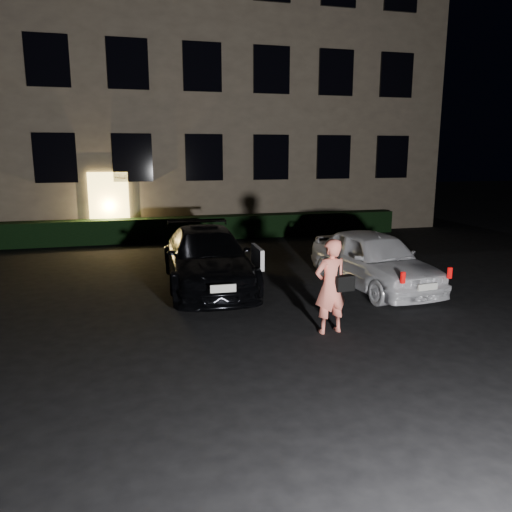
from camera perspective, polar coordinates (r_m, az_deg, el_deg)
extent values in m
plane|color=black|center=(8.99, 5.57, -9.17)|extent=(80.00, 80.00, 0.00)
cube|color=#6B5C4C|center=(23.21, -7.77, 18.62)|extent=(20.00, 8.00, 12.00)
cube|color=#E7C057|center=(18.90, -16.42, 5.39)|extent=(1.40, 0.10, 2.50)
cube|color=black|center=(18.93, -21.96, 10.35)|extent=(1.40, 0.10, 1.70)
cube|color=black|center=(18.80, -13.94, 10.84)|extent=(1.40, 0.10, 1.70)
cube|color=black|center=(19.03, -5.95, 11.13)|extent=(1.40, 0.10, 1.70)
cube|color=black|center=(19.60, 1.73, 11.20)|extent=(1.40, 0.10, 1.70)
cube|color=black|center=(20.49, 8.85, 11.10)|extent=(1.40, 0.10, 1.70)
cube|color=black|center=(21.66, 15.28, 10.86)|extent=(1.40, 0.10, 1.70)
cube|color=black|center=(19.16, -22.74, 19.93)|extent=(1.40, 0.10, 1.70)
cube|color=black|center=(19.03, -14.45, 20.51)|extent=(1.40, 0.10, 1.70)
cube|color=black|center=(19.26, -6.16, 20.69)|extent=(1.40, 0.10, 1.70)
cube|color=black|center=(19.83, 1.79, 20.49)|extent=(1.40, 0.10, 1.70)
cube|color=black|center=(20.71, 9.14, 19.98)|extent=(1.40, 0.10, 1.70)
cube|color=black|center=(21.86, 15.76, 19.26)|extent=(1.40, 0.10, 1.70)
cube|color=black|center=(18.80, -5.57, 3.24)|extent=(15.00, 0.70, 0.85)
imported|color=black|center=(12.10, -5.61, -0.23)|extent=(2.13, 4.87, 1.39)
cube|color=white|center=(11.39, 0.17, -0.08)|extent=(0.13, 1.00, 0.46)
cube|color=silver|center=(9.73, -3.78, -3.72)|extent=(0.51, 0.06, 0.16)
imported|color=white|center=(12.24, 13.28, -0.38)|extent=(1.99, 4.19, 1.38)
cube|color=red|center=(10.36, 16.44, -2.39)|extent=(0.09, 0.06, 0.23)
cube|color=red|center=(11.07, 21.27, -1.82)|extent=(0.09, 0.06, 0.23)
cube|color=silver|center=(10.72, 19.03, -3.36)|extent=(0.46, 0.08, 0.14)
imported|color=#F77965|center=(9.00, 8.50, -3.44)|extent=(0.68, 0.50, 1.72)
cube|color=black|center=(9.00, 10.06, -3.08)|extent=(0.37, 0.21, 0.27)
cube|color=black|center=(8.88, 9.39, -0.67)|extent=(0.05, 0.06, 0.54)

